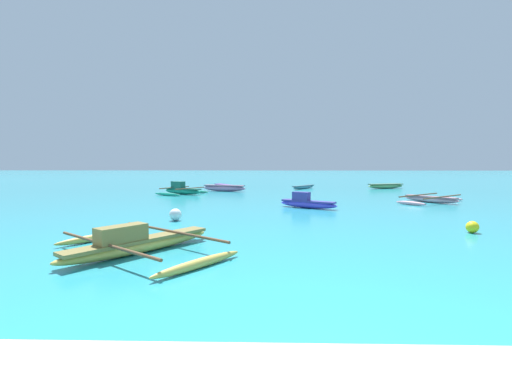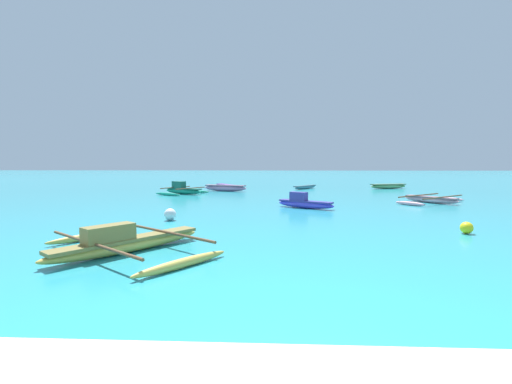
% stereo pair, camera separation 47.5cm
% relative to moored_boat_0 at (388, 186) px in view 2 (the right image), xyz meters
% --- Properties ---
extents(moored_boat_0, '(3.53, 1.65, 0.42)m').
position_rel_moored_boat_0_xyz_m(moored_boat_0, '(0.00, 0.00, 0.00)').
color(moored_boat_0, '#74AD6B').
rests_on(moored_boat_0, ground_plane).
extents(moored_boat_1, '(3.64, 1.73, 0.49)m').
position_rel_moored_boat_0_xyz_m(moored_boat_1, '(-13.91, -3.45, 0.04)').
color(moored_boat_1, '#C683AB').
rests_on(moored_boat_1, ground_plane).
extents(moored_boat_2, '(2.21, 3.12, 0.38)m').
position_rel_moored_boat_0_xyz_m(moored_boat_2, '(-14.25, -0.48, -0.02)').
color(moored_boat_2, purple).
rests_on(moored_boat_2, ground_plane).
extents(moored_boat_3, '(3.66, 3.88, 0.90)m').
position_rel_moored_boat_0_xyz_m(moored_boat_3, '(-16.63, -6.15, 0.06)').
color(moored_boat_3, '#199273').
rests_on(moored_boat_3, ground_plane).
extents(moored_boat_4, '(2.37, 2.92, 0.30)m').
position_rel_moored_boat_0_xyz_m(moored_boat_4, '(-7.30, -0.46, -0.07)').
color(moored_boat_4, teal).
rests_on(moored_boat_4, ground_plane).
extents(moored_boat_5, '(4.44, 3.97, 0.40)m').
position_rel_moored_boat_0_xyz_m(moored_boat_5, '(-1.41, -11.16, -0.05)').
color(moored_boat_5, pink).
rests_on(moored_boat_5, ground_plane).
extents(moored_boat_6, '(2.75, 1.98, 0.77)m').
position_rel_moored_boat_0_xyz_m(moored_boat_6, '(-8.64, -13.78, 0.04)').
color(moored_boat_6, '#5648E3').
rests_on(moored_boat_6, ground_plane).
extents(moored_boat_7, '(4.85, 4.48, 0.72)m').
position_rel_moored_boat_0_xyz_m(moored_boat_7, '(-13.71, -22.42, -0.00)').
color(moored_boat_7, gold).
rests_on(moored_boat_7, ground_plane).
extents(mooring_buoy_0, '(0.37, 0.37, 0.37)m').
position_rel_moored_boat_0_xyz_m(mooring_buoy_0, '(-4.27, -19.79, -0.05)').
color(mooring_buoy_0, yellow).
rests_on(mooring_buoy_0, ground_plane).
extents(mooring_buoy_1, '(0.46, 0.46, 0.46)m').
position_rel_moored_boat_0_xyz_m(mooring_buoy_1, '(-14.07, -17.72, -0.01)').
color(mooring_buoy_1, white).
rests_on(mooring_buoy_1, ground_plane).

